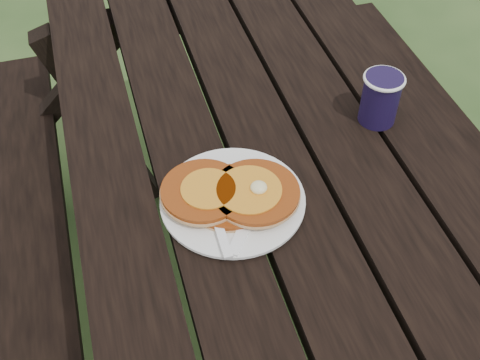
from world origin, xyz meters
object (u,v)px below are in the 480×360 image
object	(u,v)px
picnic_table	(264,267)
plate	(233,201)
pancake_stack	(231,193)
coffee_cup	(381,96)

from	to	relation	value
picnic_table	plate	world-z (taller)	plate
picnic_table	plate	bearing A→B (deg)	-134.51
picnic_table	plate	xyz separation A→B (m)	(-0.10, -0.10, 0.39)
pancake_stack	coffee_cup	distance (m)	0.37
plate	pancake_stack	world-z (taller)	pancake_stack
picnic_table	pancake_stack	distance (m)	0.43
picnic_table	plate	distance (m)	0.41
picnic_table	coffee_cup	size ratio (longest dim) A/B	17.07
pancake_stack	coffee_cup	world-z (taller)	coffee_cup
picnic_table	coffee_cup	bearing A→B (deg)	7.07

